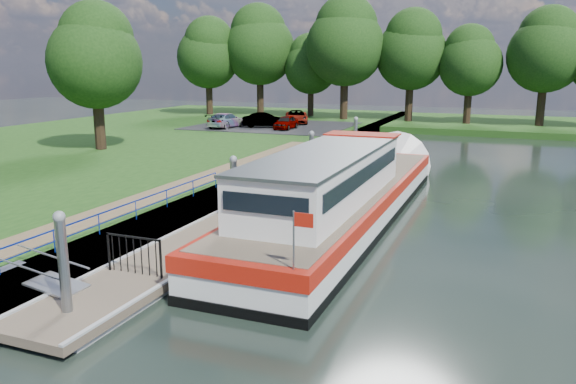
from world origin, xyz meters
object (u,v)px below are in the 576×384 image
at_px(car_b, 265,120).
at_px(car_a, 286,122).
at_px(car_c, 226,120).
at_px(car_d, 296,117).
at_px(barge, 347,193).
at_px(pontoon, 279,200).

bearing_deg(car_b, car_a, -123.95).
bearing_deg(car_c, car_d, -125.15).
xyz_separation_m(car_a, car_b, (-2.30, 0.60, 0.07)).
height_order(car_b, car_d, car_b).
relative_size(barge, car_a, 6.08).
xyz_separation_m(barge, car_a, (-12.33, 23.73, 0.34)).
xyz_separation_m(car_a, car_c, (-5.50, -0.85, 0.07)).
bearing_deg(car_d, car_c, -149.59).
bearing_deg(car_a, car_d, 98.90).
distance_m(car_c, car_d, 7.44).
bearing_deg(car_a, pontoon, -70.58).
relative_size(car_a, car_c, 0.76).
relative_size(pontoon, barge, 1.42).
relative_size(car_a, car_b, 0.87).
distance_m(car_a, car_d, 5.12).
bearing_deg(car_d, car_a, -101.20).
bearing_deg(car_d, pontoon, -92.51).
height_order(pontoon, barge, barge).
height_order(barge, car_d, barge).
relative_size(barge, car_d, 4.65).
relative_size(car_a, car_d, 0.77).
xyz_separation_m(car_b, car_c, (-3.20, -1.44, 0.00)).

